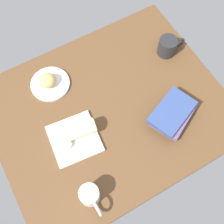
% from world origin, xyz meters
% --- Properties ---
extents(dining_table, '(1.10, 0.90, 0.04)m').
position_xyz_m(dining_table, '(0.00, 0.00, 0.02)').
color(dining_table, brown).
rests_on(dining_table, ground).
extents(round_plate, '(0.19, 0.19, 0.01)m').
position_xyz_m(round_plate, '(-0.19, 0.26, 0.05)').
color(round_plate, white).
rests_on(round_plate, dining_table).
extents(scone_pastry, '(0.10, 0.10, 0.06)m').
position_xyz_m(scone_pastry, '(-0.20, 0.26, 0.09)').
color(scone_pastry, '#DEAE62').
rests_on(scone_pastry, round_plate).
extents(square_plate, '(0.24, 0.24, 0.02)m').
position_xyz_m(square_plate, '(-0.21, -0.06, 0.05)').
color(square_plate, white).
rests_on(square_plate, dining_table).
extents(sauce_cup, '(0.05, 0.05, 0.02)m').
position_xyz_m(sauce_cup, '(-0.26, -0.07, 0.07)').
color(sauce_cup, silver).
rests_on(sauce_cup, square_plate).
extents(breakfast_wrap, '(0.15, 0.09, 0.07)m').
position_xyz_m(breakfast_wrap, '(-0.18, -0.04, 0.09)').
color(breakfast_wrap, beige).
rests_on(breakfast_wrap, square_plate).
extents(book_stack, '(0.26, 0.23, 0.08)m').
position_xyz_m(book_stack, '(0.23, -0.19, 0.08)').
color(book_stack, '#387260').
rests_on(book_stack, dining_table).
extents(coffee_mug, '(0.14, 0.09, 0.10)m').
position_xyz_m(coffee_mug, '(0.43, 0.14, 0.09)').
color(coffee_mug, '#262628').
rests_on(coffee_mug, dining_table).
extents(second_mug, '(0.08, 0.14, 0.10)m').
position_xyz_m(second_mug, '(-0.27, -0.32, 0.09)').
color(second_mug, white).
rests_on(second_mug, dining_table).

